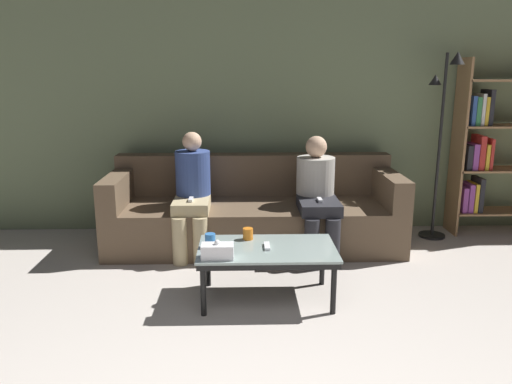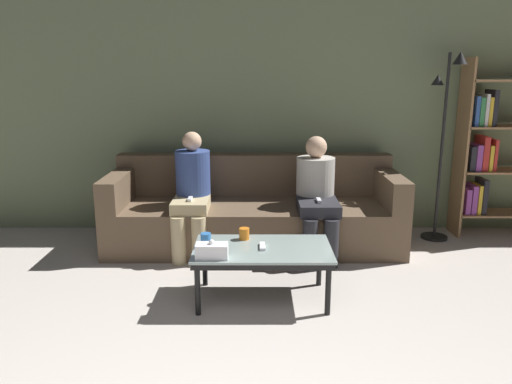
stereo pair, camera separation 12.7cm
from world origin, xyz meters
The scene contains 11 objects.
wall_back centered at (0.00, 3.90, 1.30)m, with size 12.00×0.06×2.60m.
couch centered at (0.00, 3.36, 0.30)m, with size 2.74×0.94×0.84m.
coffee_table centered at (0.06, 2.14, 0.36)m, with size 1.00×0.59×0.40m.
cup_near_left centered at (-0.35, 2.16, 0.45)m, with size 0.08×0.08×0.10m.
cup_near_right centered at (-0.07, 2.32, 0.45)m, with size 0.08×0.08×0.09m.
tissue_box centered at (-0.28, 1.93, 0.45)m, with size 0.22×0.12×0.13m.
game_remote centered at (0.06, 2.14, 0.41)m, with size 0.04×0.15×0.02m.
bookshelf centered at (2.41, 3.67, 0.86)m, with size 0.96×0.32×1.78m.
standing_lamp centered at (1.84, 3.53, 1.12)m, with size 0.31×0.26×1.83m.
seated_person_left_end centered at (-0.57, 3.15, 0.59)m, with size 0.32×0.64×1.11m.
seated_person_mid_left centered at (0.57, 3.14, 0.58)m, with size 0.35×0.73×1.07m.
Camera 2 is at (0.02, -1.28, 1.65)m, focal length 35.00 mm.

